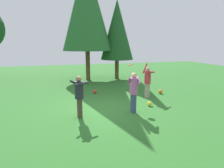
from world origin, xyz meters
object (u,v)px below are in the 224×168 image
object	(u,v)px
frisbee	(131,65)
tree_right	(117,30)
ball_yellow	(150,104)
ball_red	(95,91)
person_thrower	(148,80)
ball_orange	(160,92)
person_catcher	(79,93)
person_bystander	(134,89)
tree_center	(86,5)

from	to	relation	value
frisbee	tree_right	distance (m)	7.24
ball_yellow	ball_red	world-z (taller)	same
person_thrower	ball_yellow	size ratio (longest dim) A/B	8.79
ball_orange	tree_right	xyz separation A→B (m)	(-0.90, 5.62, 3.87)
person_catcher	tree_right	world-z (taller)	tree_right
person_thrower	person_catcher	xyz separation A→B (m)	(-3.93, -1.91, -0.01)
tree_right	ball_yellow	bearing A→B (deg)	-96.22
person_bystander	tree_right	world-z (taller)	tree_right
person_catcher	frisbee	world-z (taller)	frisbee
tree_right	tree_center	world-z (taller)	tree_center
person_catcher	ball_yellow	xyz separation A→B (m)	(3.38, 0.53, -0.89)
ball_yellow	person_catcher	bearing A→B (deg)	-171.06
person_catcher	tree_center	bearing A→B (deg)	51.66
person_catcher	person_bystander	bearing A→B (deg)	-27.58
person_catcher	tree_center	size ratio (longest dim) A/B	0.18
tree_right	tree_center	distance (m)	3.03
person_bystander	frisbee	world-z (taller)	frisbee
person_catcher	ball_red	distance (m)	4.04
person_bystander	frisbee	distance (m)	1.69
ball_yellow	tree_right	bearing A→B (deg)	83.78
person_bystander	ball_red	bearing A→B (deg)	30.03
person_thrower	ball_red	distance (m)	3.24
person_catcher	ball_yellow	distance (m)	3.53
ball_red	person_thrower	bearing A→B (deg)	-34.96
frisbee	person_thrower	bearing A→B (deg)	25.26
person_thrower	person_catcher	bearing A→B (deg)	0.64
person_thrower	tree_center	world-z (taller)	tree_center
ball_red	tree_right	world-z (taller)	tree_right
ball_red	tree_center	size ratio (longest dim) A/B	0.02
ball_orange	tree_center	world-z (taller)	tree_center
person_bystander	tree_right	xyz separation A→B (m)	(1.91, 8.16, 2.96)
person_catcher	frisbee	xyz separation A→B (m)	(2.70, 1.33, 0.91)
person_thrower	person_bystander	bearing A→B (deg)	24.86
ball_orange	ball_red	bearing A→B (deg)	162.02
person_thrower	tree_center	size ratio (longest dim) A/B	0.20
ball_yellow	ball_orange	xyz separation A→B (m)	(1.72, 1.95, 0.01)
person_catcher	ball_red	xyz separation A→B (m)	(1.38, 3.69, -0.89)
person_bystander	ball_yellow	xyz separation A→B (m)	(1.09, 0.59, -0.92)
person_thrower	tree_right	world-z (taller)	tree_right
frisbee	ball_yellow	size ratio (longest dim) A/B	1.73
person_bystander	tree_right	size ratio (longest dim) A/B	0.27
person_bystander	ball_red	size ratio (longest dim) A/B	8.10
frisbee	ball_red	size ratio (longest dim) A/B	1.72
person_catcher	ball_yellow	bearing A→B (deg)	-17.25
person_catcher	frisbee	size ratio (longest dim) A/B	4.59
person_catcher	person_bystander	distance (m)	2.29
ball_yellow	tree_center	size ratio (longest dim) A/B	0.02
person_thrower	ball_yellow	bearing A→B (deg)	42.87
ball_orange	tree_center	size ratio (longest dim) A/B	0.03
tree_center	ball_yellow	bearing A→B (deg)	-78.48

